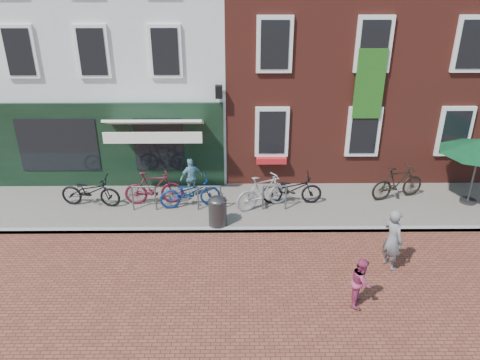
{
  "coord_description": "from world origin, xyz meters",
  "views": [
    {
      "loc": [
        -0.68,
        -11.9,
        7.48
      ],
      "look_at": [
        -0.56,
        1.2,
        1.12
      ],
      "focal_mm": 36.16,
      "sensor_mm": 36.0,
      "label": 1
    }
  ],
  "objects_px": {
    "bicycle_5": "(398,183)",
    "boy": "(361,282)",
    "bicycle_1": "(154,188)",
    "bicycle_3": "(263,192)",
    "woman": "(393,239)",
    "bicycle_2": "(190,192)",
    "litter_bin": "(218,210)",
    "bicycle_0": "(90,191)",
    "bicycle_4": "(292,189)",
    "cafe_person": "(191,177)"
  },
  "relations": [
    {
      "from": "cafe_person",
      "to": "bicycle_1",
      "type": "height_order",
      "value": "cafe_person"
    },
    {
      "from": "bicycle_5",
      "to": "boy",
      "type": "bearing_deg",
      "value": 138.54
    },
    {
      "from": "cafe_person",
      "to": "bicycle_5",
      "type": "bearing_deg",
      "value": 147.83
    },
    {
      "from": "bicycle_0",
      "to": "bicycle_5",
      "type": "relative_size",
      "value": 1.03
    },
    {
      "from": "litter_bin",
      "to": "woman",
      "type": "distance_m",
      "value": 4.9
    },
    {
      "from": "litter_bin",
      "to": "bicycle_4",
      "type": "xyz_separation_m",
      "value": [
        2.3,
        1.31,
        -0.01
      ]
    },
    {
      "from": "bicycle_3",
      "to": "bicycle_4",
      "type": "relative_size",
      "value": 0.97
    },
    {
      "from": "bicycle_3",
      "to": "litter_bin",
      "type": "bearing_deg",
      "value": 101.92
    },
    {
      "from": "bicycle_1",
      "to": "bicycle_3",
      "type": "distance_m",
      "value": 3.44
    },
    {
      "from": "bicycle_1",
      "to": "bicycle_5",
      "type": "height_order",
      "value": "same"
    },
    {
      "from": "cafe_person",
      "to": "bicycle_2",
      "type": "height_order",
      "value": "cafe_person"
    },
    {
      "from": "woman",
      "to": "bicycle_2",
      "type": "distance_m",
      "value": 6.2
    },
    {
      "from": "woman",
      "to": "bicycle_2",
      "type": "relative_size",
      "value": 0.88
    },
    {
      "from": "bicycle_3",
      "to": "bicycle_4",
      "type": "bearing_deg",
      "value": -98.19
    },
    {
      "from": "litter_bin",
      "to": "bicycle_0",
      "type": "height_order",
      "value": "bicycle_0"
    },
    {
      "from": "bicycle_3",
      "to": "bicycle_5",
      "type": "xyz_separation_m",
      "value": [
        4.34,
        0.58,
        0.0
      ]
    },
    {
      "from": "bicycle_1",
      "to": "boy",
      "type": "bearing_deg",
      "value": -135.23
    },
    {
      "from": "litter_bin",
      "to": "bicycle_2",
      "type": "height_order",
      "value": "bicycle_2"
    },
    {
      "from": "bicycle_0",
      "to": "bicycle_3",
      "type": "xyz_separation_m",
      "value": [
        5.39,
        -0.19,
        0.05
      ]
    },
    {
      "from": "bicycle_1",
      "to": "bicycle_2",
      "type": "xyz_separation_m",
      "value": [
        1.15,
        -0.2,
        -0.05
      ]
    },
    {
      "from": "woman",
      "to": "bicycle_4",
      "type": "bearing_deg",
      "value": 8.72
    },
    {
      "from": "litter_bin",
      "to": "bicycle_3",
      "type": "height_order",
      "value": "bicycle_3"
    },
    {
      "from": "bicycle_2",
      "to": "bicycle_4",
      "type": "distance_m",
      "value": 3.19
    },
    {
      "from": "woman",
      "to": "bicycle_2",
      "type": "bearing_deg",
      "value": 35.16
    },
    {
      "from": "cafe_person",
      "to": "bicycle_2",
      "type": "distance_m",
      "value": 0.74
    },
    {
      "from": "litter_bin",
      "to": "bicycle_5",
      "type": "bearing_deg",
      "value": 15.75
    },
    {
      "from": "woman",
      "to": "cafe_person",
      "type": "relative_size",
      "value": 1.25
    },
    {
      "from": "cafe_person",
      "to": "bicycle_0",
      "type": "relative_size",
      "value": 0.7
    },
    {
      "from": "woman",
      "to": "bicycle_1",
      "type": "relative_size",
      "value": 0.91
    },
    {
      "from": "bicycle_1",
      "to": "bicycle_2",
      "type": "bearing_deg",
      "value": -104.19
    },
    {
      "from": "bicycle_1",
      "to": "bicycle_2",
      "type": "relative_size",
      "value": 0.97
    },
    {
      "from": "woman",
      "to": "bicycle_5",
      "type": "bearing_deg",
      "value": -44.09
    },
    {
      "from": "litter_bin",
      "to": "bicycle_5",
      "type": "xyz_separation_m",
      "value": [
        5.72,
        1.61,
        0.05
      ]
    },
    {
      "from": "bicycle_5",
      "to": "bicycle_0",
      "type": "bearing_deg",
      "value": 76.04
    },
    {
      "from": "cafe_person",
      "to": "bicycle_2",
      "type": "bearing_deg",
      "value": 61.05
    },
    {
      "from": "litter_bin",
      "to": "woman",
      "type": "bearing_deg",
      "value": -23.71
    },
    {
      "from": "boy",
      "to": "bicycle_3",
      "type": "distance_m",
      "value": 4.84
    },
    {
      "from": "bicycle_0",
      "to": "litter_bin",
      "type": "bearing_deg",
      "value": -100.49
    },
    {
      "from": "boy",
      "to": "bicycle_1",
      "type": "relative_size",
      "value": 0.66
    },
    {
      "from": "boy",
      "to": "bicycle_0",
      "type": "relative_size",
      "value": 0.65
    },
    {
      "from": "bicycle_3",
      "to": "bicycle_4",
      "type": "distance_m",
      "value": 0.96
    },
    {
      "from": "boy",
      "to": "bicycle_3",
      "type": "xyz_separation_m",
      "value": [
        -1.99,
        4.42,
        0.04
      ]
    },
    {
      "from": "woman",
      "to": "bicycle_1",
      "type": "xyz_separation_m",
      "value": [
        -6.52,
        3.29,
        -0.18
      ]
    },
    {
      "from": "bicycle_2",
      "to": "woman",
      "type": "bearing_deg",
      "value": -131.24
    },
    {
      "from": "woman",
      "to": "bicycle_4",
      "type": "height_order",
      "value": "woman"
    },
    {
      "from": "woman",
      "to": "bicycle_3",
      "type": "bearing_deg",
      "value": 20.94
    },
    {
      "from": "boy",
      "to": "bicycle_5",
      "type": "height_order",
      "value": "boy"
    },
    {
      "from": "bicycle_1",
      "to": "woman",
      "type": "bearing_deg",
      "value": -120.99
    },
    {
      "from": "litter_bin",
      "to": "bicycle_5",
      "type": "distance_m",
      "value": 5.94
    },
    {
      "from": "bicycle_0",
      "to": "bicycle_1",
      "type": "xyz_separation_m",
      "value": [
        1.96,
        0.1,
        0.05
      ]
    }
  ]
}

